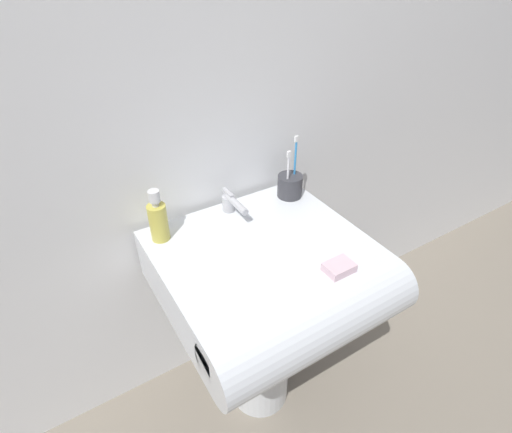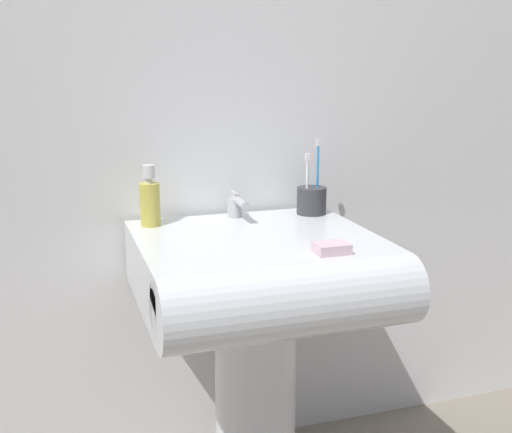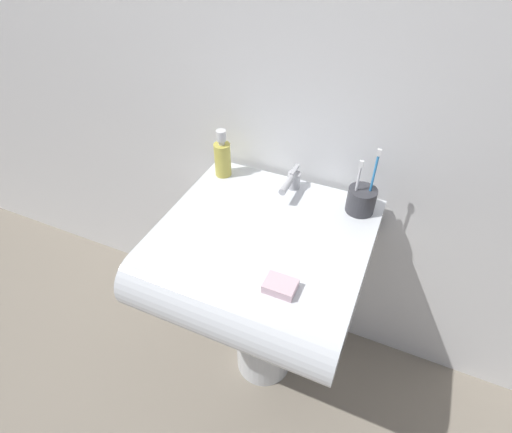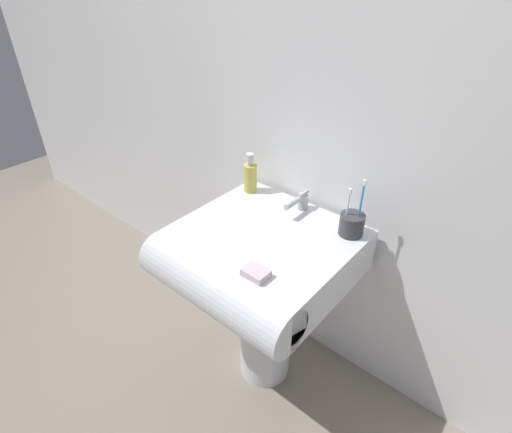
# 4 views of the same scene
# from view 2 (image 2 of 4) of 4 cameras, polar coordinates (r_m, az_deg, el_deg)

# --- Properties ---
(wall_back) EXTENTS (5.00, 0.05, 2.40)m
(wall_back) POSITION_cam_2_polar(r_m,az_deg,el_deg) (1.86, -3.02, 14.14)
(wall_back) COLOR white
(wall_back) RESTS_ON ground
(sink_pedestal) EXTENTS (0.22, 0.22, 0.59)m
(sink_pedestal) POSITION_cam_2_polar(r_m,az_deg,el_deg) (1.80, -0.05, -15.94)
(sink_pedestal) COLOR white
(sink_pedestal) RESTS_ON ground
(sink_basin) EXTENTS (0.60, 0.60, 0.17)m
(sink_basin) POSITION_cam_2_polar(r_m,az_deg,el_deg) (1.59, 0.64, -5.14)
(sink_basin) COLOR white
(sink_basin) RESTS_ON sink_pedestal
(faucet) EXTENTS (0.04, 0.14, 0.07)m
(faucet) POSITION_cam_2_polar(r_m,az_deg,el_deg) (1.79, -1.75, 1.02)
(faucet) COLOR #B7B7BC
(faucet) RESTS_ON sink_basin
(toothbrush_cup) EXTENTS (0.09, 0.09, 0.22)m
(toothbrush_cup) POSITION_cam_2_polar(r_m,az_deg,el_deg) (1.85, 4.96, 1.50)
(toothbrush_cup) COLOR #38383D
(toothbrush_cup) RESTS_ON sink_basin
(soap_bottle) EXTENTS (0.05, 0.05, 0.16)m
(soap_bottle) POSITION_cam_2_polar(r_m,az_deg,el_deg) (1.73, -9.42, 1.35)
(soap_bottle) COLOR gold
(soap_bottle) RESTS_ON sink_basin
(bar_soap) EXTENTS (0.08, 0.06, 0.02)m
(bar_soap) POSITION_cam_2_polar(r_m,az_deg,el_deg) (1.48, 6.73, -2.82)
(bar_soap) COLOR silver
(bar_soap) RESTS_ON sink_basin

